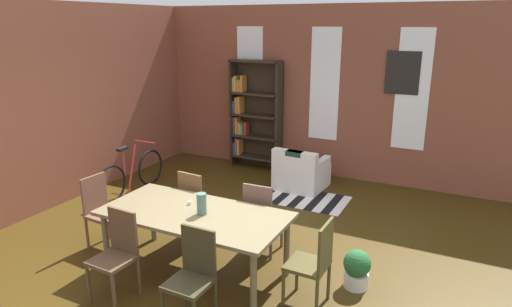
% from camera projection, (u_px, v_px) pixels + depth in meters
% --- Properties ---
extents(ground_plane, '(9.78, 9.78, 0.00)m').
position_uv_depth(ground_plane, '(221.00, 265.00, 5.39)').
color(ground_plane, '#3E2D0E').
extents(back_wall_brick, '(7.58, 0.12, 3.14)m').
position_uv_depth(back_wall_brick, '(325.00, 93.00, 8.22)').
color(back_wall_brick, brown).
rests_on(back_wall_brick, ground).
extents(left_wall_brick, '(0.12, 8.53, 3.14)m').
position_uv_depth(left_wall_brick, '(18.00, 113.00, 6.38)').
color(left_wall_brick, brown).
rests_on(left_wall_brick, ground).
extents(window_pane_0, '(0.55, 0.02, 2.04)m').
position_uv_depth(window_pane_0, '(250.00, 80.00, 8.78)').
color(window_pane_0, white).
extents(window_pane_1, '(0.55, 0.02, 2.04)m').
position_uv_depth(window_pane_1, '(325.00, 85.00, 8.12)').
color(window_pane_1, white).
extents(window_pane_2, '(0.55, 0.02, 2.04)m').
position_uv_depth(window_pane_2, '(412.00, 90.00, 7.46)').
color(window_pane_2, white).
extents(dining_table, '(2.13, 1.04, 0.76)m').
position_uv_depth(dining_table, '(194.00, 218.00, 5.05)').
color(dining_table, brown).
rests_on(dining_table, ground).
extents(vase_on_table, '(0.11, 0.11, 0.25)m').
position_uv_depth(vase_on_table, '(202.00, 204.00, 4.95)').
color(vase_on_table, '#4C7266').
rests_on(vase_on_table, dining_table).
extents(tealight_candle_0, '(0.04, 0.04, 0.04)m').
position_uv_depth(tealight_candle_0, '(190.00, 203.00, 5.24)').
color(tealight_candle_0, silver).
rests_on(tealight_candle_0, dining_table).
extents(dining_chair_near_right, '(0.41, 0.41, 0.95)m').
position_uv_depth(dining_chair_near_right, '(193.00, 274.00, 4.25)').
color(dining_chair_near_right, '#332E19').
rests_on(dining_chair_near_right, ground).
extents(dining_chair_far_right, '(0.41, 0.41, 0.95)m').
position_uv_depth(dining_chair_far_right, '(261.00, 216.00, 5.53)').
color(dining_chair_far_right, brown).
rests_on(dining_chair_far_right, ground).
extents(dining_chair_head_right, '(0.41, 0.41, 0.95)m').
position_uv_depth(dining_chair_head_right, '(314.00, 261.00, 4.48)').
color(dining_chair_head_right, '#473E1D').
rests_on(dining_chair_head_right, ground).
extents(dining_chair_far_left, '(0.43, 0.43, 0.95)m').
position_uv_depth(dining_chair_far_left, '(196.00, 202.00, 5.95)').
color(dining_chair_far_left, brown).
rests_on(dining_chair_far_left, ground).
extents(dining_chair_head_left, '(0.43, 0.43, 0.95)m').
position_uv_depth(dining_chair_head_left, '(102.00, 209.00, 5.72)').
color(dining_chair_head_left, brown).
rests_on(dining_chair_head_left, ground).
extents(dining_chair_near_left, '(0.42, 0.42, 0.95)m').
position_uv_depth(dining_chair_near_left, '(117.00, 252.00, 4.66)').
color(dining_chair_near_left, brown).
rests_on(dining_chair_near_left, ground).
extents(bookshelf_tall, '(1.03, 0.30, 2.13)m').
position_uv_depth(bookshelf_tall, '(253.00, 115.00, 8.76)').
color(bookshelf_tall, '#2D2319').
rests_on(bookshelf_tall, ground).
extents(armchair_white, '(0.84, 0.84, 0.75)m').
position_uv_depth(armchair_white, '(301.00, 173.00, 7.81)').
color(armchair_white, white).
rests_on(armchair_white, ground).
extents(bicycle_second, '(0.44, 1.64, 0.87)m').
position_uv_depth(bicycle_second, '(132.00, 174.00, 7.59)').
color(bicycle_second, black).
rests_on(bicycle_second, ground).
extents(potted_plant_by_shelf, '(0.30, 0.30, 0.44)m').
position_uv_depth(potted_plant_by_shelf, '(357.00, 269.00, 4.88)').
color(potted_plant_by_shelf, silver).
rests_on(potted_plant_by_shelf, ground).
extents(striped_rug, '(1.42, 0.86, 0.01)m').
position_uv_depth(striped_rug, '(304.00, 199.00, 7.40)').
color(striped_rug, black).
rests_on(striped_rug, ground).
extents(framed_picture, '(0.56, 0.03, 0.72)m').
position_uv_depth(framed_picture, '(403.00, 73.00, 7.46)').
color(framed_picture, black).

